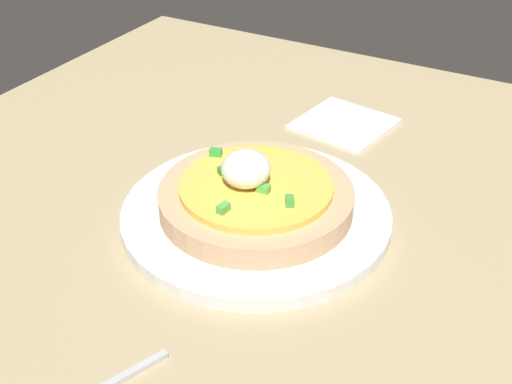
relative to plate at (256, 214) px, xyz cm
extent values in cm
cube|color=tan|center=(7.28, 4.95, -2.31)|extent=(106.83, 85.44, 3.21)
cylinder|color=silver|center=(0.00, 0.00, 0.00)|extent=(27.61, 27.61, 1.41)
cylinder|color=tan|center=(0.00, 0.00, 1.89)|extent=(19.72, 19.72, 2.36)
cylinder|color=#EFBE49|center=(0.00, 0.00, 3.41)|extent=(15.47, 15.47, 0.68)
ellipsoid|color=white|center=(-0.77, -0.64, 5.56)|extent=(4.88, 4.88, 3.63)
cube|color=#338530|center=(-3.70, 0.07, 4.15)|extent=(1.40, 1.51, 0.80)
cube|color=green|center=(4.59, -1.70, 4.15)|extent=(1.34, 1.51, 0.80)
cube|color=green|center=(-6.40, 2.71, 4.15)|extent=(1.48, 1.19, 0.80)
cube|color=#52AA46|center=(-0.30, -5.74, 4.15)|extent=(0.96, 1.37, 0.80)
cube|color=#4FAC47|center=(1.37, -0.98, 4.15)|extent=(1.35, 0.91, 0.80)
cube|color=green|center=(-1.98, -0.62, 4.15)|extent=(1.39, 1.51, 0.80)
cube|color=#B7B7BC|center=(1.23, -23.23, -0.46)|extent=(3.47, 7.37, 0.50)
cube|color=white|center=(-0.12, 23.86, -0.51)|extent=(12.52, 12.52, 0.40)
camera|label=1|loc=(26.66, -48.22, 39.24)|focal=46.20mm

